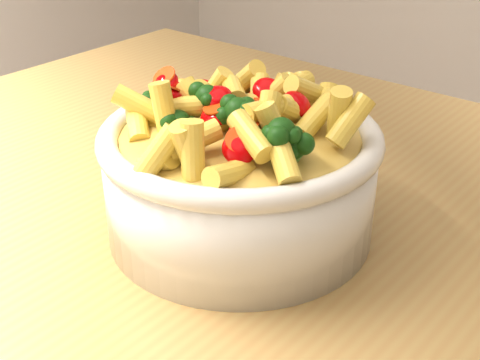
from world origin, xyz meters
The scene contains 3 objects.
table centered at (0.00, 0.00, 0.80)m, with size 1.20×0.80×0.90m.
serving_bowl centered at (-0.07, -0.03, 0.95)m, with size 0.24×0.24×0.10m.
pasta_salad centered at (-0.07, -0.03, 1.01)m, with size 0.19×0.19×0.04m.
Camera 1 is at (0.25, -0.42, 1.22)m, focal length 50.00 mm.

